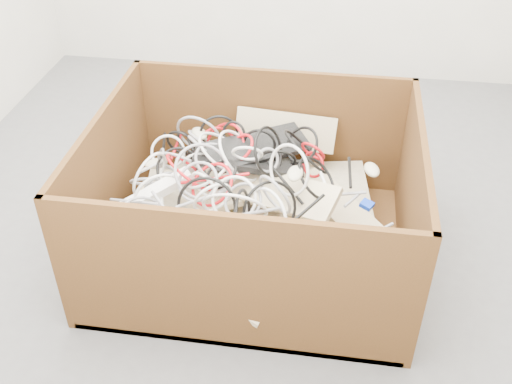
# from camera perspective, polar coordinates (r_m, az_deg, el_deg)

# --- Properties ---
(ground) EXTENTS (3.00, 3.00, 0.00)m
(ground) POSITION_cam_1_polar(r_m,az_deg,el_deg) (2.83, -1.37, -1.42)
(ground) COLOR #555558
(ground) RESTS_ON ground
(cardboard_box) EXTENTS (1.24, 1.04, 0.62)m
(cardboard_box) POSITION_cam_1_polar(r_m,az_deg,el_deg) (2.50, -0.46, -3.01)
(cardboard_box) COLOR #412810
(cardboard_box) RESTS_ON ground
(keyboard_pile) EXTENTS (1.06, 1.00, 0.34)m
(keyboard_pile) POSITION_cam_1_polar(r_m,az_deg,el_deg) (2.42, 0.17, -0.45)
(keyboard_pile) COLOR beige
(keyboard_pile) RESTS_ON cardboard_box
(mice_scatter) EXTENTS (1.00, 0.67, 0.19)m
(mice_scatter) POSITION_cam_1_polar(r_m,az_deg,el_deg) (2.35, -0.05, 0.45)
(mice_scatter) COLOR beige
(mice_scatter) RESTS_ON keyboard_pile
(power_strip_left) EXTENTS (0.27, 0.22, 0.12)m
(power_strip_left) POSITION_cam_1_polar(r_m,az_deg,el_deg) (2.37, -9.40, 0.04)
(power_strip_left) COLOR white
(power_strip_left) RESTS_ON keyboard_pile
(power_strip_right) EXTENTS (0.27, 0.11, 0.09)m
(power_strip_right) POSITION_cam_1_polar(r_m,az_deg,el_deg) (2.20, -6.99, -3.58)
(power_strip_right) COLOR white
(power_strip_right) RESTS_ON keyboard_pile
(vga_plug) EXTENTS (0.06, 0.06, 0.03)m
(vga_plug) POSITION_cam_1_polar(r_m,az_deg,el_deg) (2.31, 10.40, -1.18)
(vga_plug) COLOR #0C2DB4
(vga_plug) RESTS_ON keyboard_pile
(cable_tangle) EXTENTS (1.09, 0.84, 0.43)m
(cable_tangle) POSITION_cam_1_polar(r_m,az_deg,el_deg) (2.36, -3.33, 1.70)
(cable_tangle) COLOR red
(cable_tangle) RESTS_ON keyboard_pile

